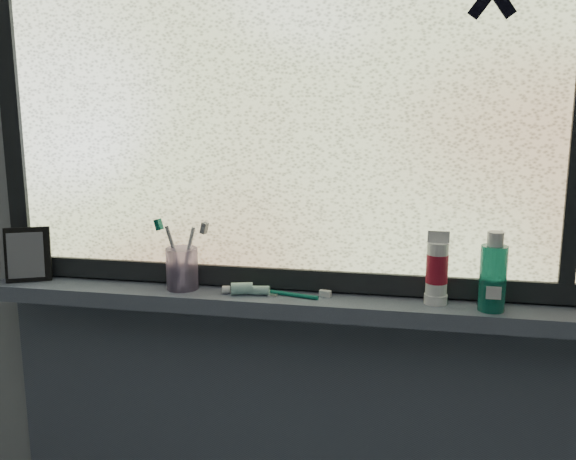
% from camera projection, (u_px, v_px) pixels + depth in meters
% --- Properties ---
extents(wall_back, '(3.00, 0.01, 2.50)m').
position_uv_depth(wall_back, '(310.00, 198.00, 1.58)').
color(wall_back, '#9EA3A8').
rests_on(wall_back, ground).
extents(windowsill, '(1.62, 0.14, 0.04)m').
position_uv_depth(windowsill, '(304.00, 304.00, 1.55)').
color(windowsill, slate).
rests_on(windowsill, wall_back).
extents(window_pane, '(1.50, 0.01, 1.00)m').
position_uv_depth(window_pane, '(309.00, 81.00, 1.50)').
color(window_pane, silver).
rests_on(window_pane, wall_back).
extents(frame_bottom, '(1.60, 0.03, 0.05)m').
position_uv_depth(frame_bottom, '(308.00, 279.00, 1.59)').
color(frame_bottom, black).
rests_on(frame_bottom, windowsill).
extents(frame_left, '(0.05, 0.03, 1.10)m').
position_uv_depth(frame_left, '(10.00, 82.00, 1.64)').
color(frame_left, black).
rests_on(frame_left, wall_back).
extents(vanity_mirror, '(0.13, 0.10, 0.14)m').
position_uv_depth(vanity_mirror, '(28.00, 254.00, 1.67)').
color(vanity_mirror, black).
rests_on(vanity_mirror, windowsill).
extents(toothpaste_tube, '(0.17, 0.07, 0.03)m').
position_uv_depth(toothpaste_tube, '(249.00, 289.00, 1.56)').
color(toothpaste_tube, white).
rests_on(toothpaste_tube, windowsill).
extents(toothbrush_cup, '(0.09, 0.09, 0.10)m').
position_uv_depth(toothbrush_cup, '(182.00, 268.00, 1.60)').
color(toothbrush_cup, '#BDA1D6').
rests_on(toothbrush_cup, windowsill).
extents(toothbrush_lying, '(0.23, 0.07, 0.02)m').
position_uv_depth(toothbrush_lying, '(283.00, 292.00, 1.56)').
color(toothbrush_lying, '#0B6854').
rests_on(toothbrush_lying, windowsill).
extents(mouthwash_bottle, '(0.06, 0.06, 0.15)m').
position_uv_depth(mouthwash_bottle, '(493.00, 271.00, 1.43)').
color(mouthwash_bottle, '#1B8E75').
rests_on(mouthwash_bottle, windowsill).
extents(cream_tube, '(0.06, 0.06, 0.12)m').
position_uv_depth(cream_tube, '(437.00, 265.00, 1.48)').
color(cream_tube, silver).
rests_on(cream_tube, windowsill).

